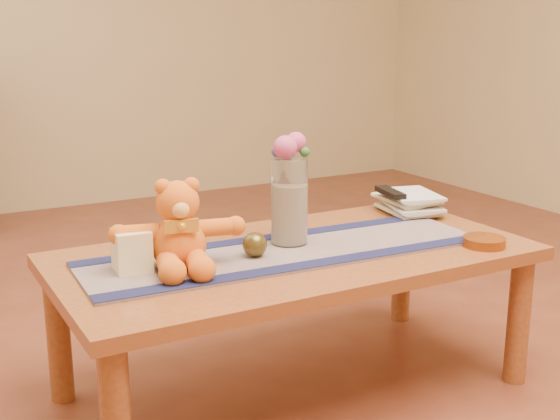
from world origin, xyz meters
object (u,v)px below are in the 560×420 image
teddy_bear (178,225)px  book_bottom (388,212)px  tv_remote (390,192)px  pillar_candle (132,250)px  bronze_ball (255,244)px  amber_dish (484,242)px  glass_vase (289,201)px

teddy_bear → book_bottom: size_ratio=1.53×
tv_remote → pillar_candle: bearing=-159.5°
bronze_ball → tv_remote: (0.63, 0.20, 0.04)m
bronze_ball → amber_dish: (0.66, -0.22, -0.03)m
teddy_bear → tv_remote: teddy_bear is taller
bronze_ball → book_bottom: (0.64, 0.21, -0.03)m
pillar_candle → glass_vase: bearing=2.0°
teddy_bear → tv_remote: bearing=24.7°
teddy_bear → bronze_ball: teddy_bear is taller
glass_vase → pillar_candle: bearing=-178.0°
teddy_bear → amber_dish: bearing=-3.0°
pillar_candle → tv_remote: (0.98, 0.15, 0.02)m
book_bottom → tv_remote: size_ratio=1.39×
pillar_candle → tv_remote: bearing=9.0°
book_bottom → amber_dish: bearing=-78.1°
teddy_bear → pillar_candle: size_ratio=3.07×
pillar_candle → book_bottom: (0.98, 0.16, -0.05)m
teddy_bear → amber_dish: (0.88, -0.25, -0.11)m
glass_vase → tv_remote: bearing=15.9°
glass_vase → bronze_ball: glass_vase is taller
pillar_candle → book_bottom: bearing=9.5°
amber_dish → teddy_bear: bearing=164.3°
teddy_bear → book_bottom: bearing=25.3°
teddy_bear → book_bottom: teddy_bear is taller
teddy_bear → pillar_candle: 0.14m
book_bottom → tv_remote: 0.08m
pillar_candle → glass_vase: 0.50m
bronze_ball → amber_dish: 0.70m
bronze_ball → pillar_candle: bearing=171.6°
bronze_ball → book_bottom: 0.67m
pillar_candle → bronze_ball: 0.35m
pillar_candle → bronze_ball: (0.34, -0.05, -0.02)m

